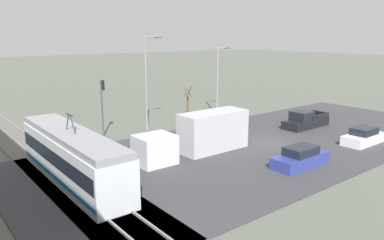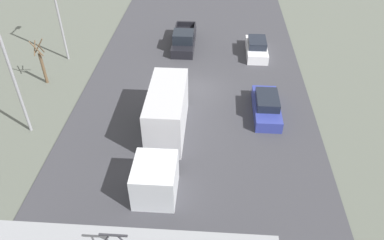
# 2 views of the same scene
# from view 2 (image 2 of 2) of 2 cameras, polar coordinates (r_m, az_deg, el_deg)

# --- Properties ---
(ground_plane) EXTENTS (320.00, 320.00, 0.00)m
(ground_plane) POSITION_cam_2_polar(r_m,az_deg,el_deg) (30.15, 0.48, 4.60)
(ground_plane) COLOR #565B51
(road_surface) EXTENTS (17.82, 43.70, 0.08)m
(road_surface) POSITION_cam_2_polar(r_m,az_deg,el_deg) (30.12, 0.48, 4.66)
(road_surface) COLOR #38383D
(road_surface) RESTS_ON ground
(box_truck) EXTENTS (2.39, 10.07, 3.21)m
(box_truck) POSITION_cam_2_polar(r_m,az_deg,el_deg) (24.01, -4.19, -0.84)
(box_truck) COLOR silver
(box_truck) RESTS_ON ground
(pickup_truck) EXTENTS (2.01, 5.52, 1.76)m
(pickup_truck) POSITION_cam_2_polar(r_m,az_deg,el_deg) (36.32, -1.23, 12.09)
(pickup_truck) COLOR black
(pickup_truck) RESTS_ON ground
(sedan_car_0) EXTENTS (1.83, 4.78, 1.45)m
(sedan_car_0) POSITION_cam_2_polar(r_m,az_deg,el_deg) (27.69, 11.28, 2.09)
(sedan_car_0) COLOR navy
(sedan_car_0) RESTS_ON ground
(sedan_car_1) EXTENTS (1.83, 4.41, 1.45)m
(sedan_car_1) POSITION_cam_2_polar(r_m,az_deg,el_deg) (35.51, 9.81, 10.78)
(sedan_car_1) COLOR silver
(sedan_car_1) RESTS_ON ground
(street_tree) EXTENTS (0.92, 0.77, 3.84)m
(street_tree) POSITION_cam_2_polar(r_m,az_deg,el_deg) (32.52, -21.87, 7.96)
(street_tree) COLOR brown
(street_tree) RESTS_ON ground
(street_lamp_near_crossing) EXTENTS (0.36, 1.95, 8.11)m
(street_lamp_near_crossing) POSITION_cam_2_polar(r_m,az_deg,el_deg) (34.71, -19.74, 15.77)
(street_lamp_near_crossing) COLOR gray
(street_lamp_near_crossing) RESTS_ON ground
(street_lamp_mid_block) EXTENTS (0.36, 1.95, 9.38)m
(street_lamp_mid_block) POSITION_cam_2_polar(r_m,az_deg,el_deg) (25.76, -26.05, 8.08)
(street_lamp_mid_block) COLOR gray
(street_lamp_mid_block) RESTS_ON ground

